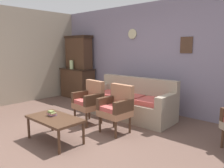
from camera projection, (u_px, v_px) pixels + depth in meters
name	position (u px, v px, depth m)	size (l,w,h in m)	color
ground_plane	(70.00, 139.00, 3.94)	(7.68, 7.68, 0.00)	brown
wall_back_with_decor	(152.00, 57.00, 5.64)	(6.40, 0.09, 2.70)	gray
side_cabinet	(77.00, 83.00, 7.18)	(1.16, 0.55, 0.93)	#472D1E
cabinet_upper_hutch	(79.00, 52.00, 7.08)	(0.99, 0.38, 1.03)	#472D1E
vase_on_cabinet	(71.00, 65.00, 6.99)	(0.12, 0.12, 0.27)	#AEC586
floral_couch	(131.00, 103.00, 5.16)	(2.06, 0.86, 0.90)	gray
armchair_by_doorway	(89.00, 100.00, 4.72)	(0.56, 0.54, 0.90)	#9E6B4C
armchair_near_couch_end	(117.00, 106.00, 4.20)	(0.55, 0.52, 0.90)	#9E6B4C
coffee_table	(55.00, 120.00, 3.80)	(1.00, 0.56, 0.42)	#472D1E
book_stack_on_table	(52.00, 113.00, 3.89)	(0.15, 0.13, 0.09)	gray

